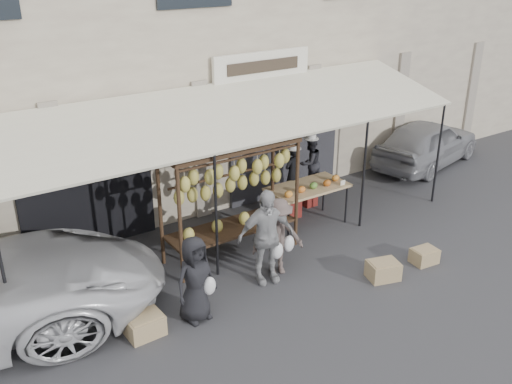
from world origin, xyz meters
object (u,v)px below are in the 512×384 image
(vendor_left, at_px, (293,173))
(crate_near_b, at_px, (424,256))
(customer_mid, at_px, (266,237))
(produce_table, at_px, (309,188))
(crate_far, at_px, (145,325))
(crate_near_a, at_px, (383,270))
(banana_rack, at_px, (232,179))
(customer_left, at_px, (195,279))
(customer_right, at_px, (278,237))
(vendor_right, at_px, (310,163))
(sedan, at_px, (427,142))

(vendor_left, relative_size, crate_near_b, 2.46)
(customer_mid, xyz_separation_m, crate_near_b, (2.83, -1.16, -0.73))
(produce_table, distance_m, vendor_left, 0.57)
(produce_table, height_order, crate_far, produce_table)
(customer_mid, height_order, crate_near_a, customer_mid)
(banana_rack, xyz_separation_m, crate_near_a, (1.78, -2.22, -1.41))
(banana_rack, height_order, customer_left, banana_rack)
(customer_right, relative_size, crate_far, 2.64)
(vendor_right, xyz_separation_m, crate_near_b, (0.17, -3.25, -0.89))
(crate_near_a, distance_m, sedan, 6.26)
(banana_rack, distance_m, vendor_right, 2.89)
(customer_right, relative_size, crate_near_b, 3.12)
(customer_mid, xyz_separation_m, crate_far, (-2.42, -0.25, -0.71))
(vendor_left, distance_m, crate_near_b, 3.24)
(customer_left, height_order, crate_near_b, customer_left)
(customer_mid, height_order, customer_right, customer_mid)
(vendor_right, bearing_deg, customer_left, 22.79)
(crate_near_a, xyz_separation_m, sedan, (5.16, 3.51, 0.47))
(customer_left, xyz_separation_m, sedan, (8.50, 2.70, -0.09))
(customer_left, xyz_separation_m, crate_near_b, (4.39, -0.85, -0.58))
(crate_near_b, height_order, sedan, sedan)
(banana_rack, relative_size, vendor_left, 2.25)
(customer_mid, height_order, sedan, customer_mid)
(customer_mid, bearing_deg, crate_near_b, -8.69)
(vendor_left, distance_m, customer_right, 2.40)
(vendor_left, relative_size, customer_left, 0.80)
(customer_mid, distance_m, customer_right, 0.37)
(customer_left, relative_size, crate_near_b, 3.08)
(produce_table, relative_size, customer_right, 1.16)
(banana_rack, relative_size, crate_near_a, 4.82)
(vendor_left, relative_size, crate_near_a, 2.14)
(crate_near_a, bearing_deg, produce_table, 85.38)
(customer_mid, relative_size, crate_far, 3.15)
(banana_rack, height_order, crate_near_a, banana_rack)
(vendor_right, height_order, customer_right, vendor_right)
(produce_table, height_order, sedan, sedan)
(customer_left, bearing_deg, produce_table, 15.17)
(customer_left, distance_m, crate_near_a, 3.48)
(vendor_right, height_order, customer_left, vendor_right)
(vendor_right, bearing_deg, produce_table, 43.06)
(vendor_right, bearing_deg, customer_mid, 31.25)
(banana_rack, height_order, customer_mid, banana_rack)
(crate_far, bearing_deg, customer_left, -4.29)
(vendor_right, relative_size, crate_near_b, 2.57)
(produce_table, bearing_deg, customer_right, -144.46)
(banana_rack, xyz_separation_m, produce_table, (1.98, 0.18, -0.71))
(banana_rack, bearing_deg, customer_right, -72.07)
(customer_mid, distance_m, crate_near_a, 2.22)
(produce_table, distance_m, customer_right, 2.04)
(customer_right, bearing_deg, crate_far, -154.38)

